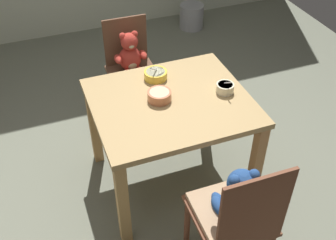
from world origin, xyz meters
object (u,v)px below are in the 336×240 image
object	(u,v)px
teddy_chair_far_center	(131,62)
teddy_chair_near_front	(236,209)
porridge_bowl_cream_near_right	(225,88)
metal_pail	(192,16)
dining_table	(171,114)
porridge_bowl_yellow_far_center	(156,75)
porridge_bowl_terracotta_center	(159,96)

from	to	relation	value
teddy_chair_far_center	teddy_chair_near_front	bearing A→B (deg)	4.16
teddy_chair_near_front	porridge_bowl_cream_near_right	bearing A→B (deg)	-20.74
teddy_chair_far_center	porridge_bowl_cream_near_right	bearing A→B (deg)	25.87
teddy_chair_far_center	metal_pail	bearing A→B (deg)	141.19
dining_table	porridge_bowl_yellow_far_center	bearing A→B (deg)	91.83
dining_table	teddy_chair_near_front	distance (m)	0.80
dining_table	metal_pail	xyz separation A→B (m)	(1.08, 2.15, -0.47)
teddy_chair_near_front	porridge_bowl_cream_near_right	world-z (taller)	teddy_chair_near_front
porridge_bowl_terracotta_center	porridge_bowl_cream_near_right	bearing A→B (deg)	-9.08
dining_table	porridge_bowl_yellow_far_center	xyz separation A→B (m)	(-0.01, 0.26, 0.15)
porridge_bowl_yellow_far_center	teddy_chair_near_front	bearing A→B (deg)	-86.39
porridge_bowl_yellow_far_center	porridge_bowl_cream_near_right	size ratio (longest dim) A/B	1.26
dining_table	teddy_chair_far_center	distance (m)	0.81
teddy_chair_far_center	metal_pail	distance (m)	1.80
teddy_chair_far_center	porridge_bowl_terracotta_center	size ratio (longest dim) A/B	5.73
porridge_bowl_terracotta_center	metal_pail	world-z (taller)	porridge_bowl_terracotta_center
metal_pail	teddy_chair_near_front	bearing A→B (deg)	-109.15
porridge_bowl_cream_near_right	porridge_bowl_yellow_far_center	bearing A→B (deg)	140.47
teddy_chair_near_front	porridge_bowl_yellow_far_center	xyz separation A→B (m)	(-0.07, 1.06, 0.19)
dining_table	metal_pail	world-z (taller)	dining_table
porridge_bowl_terracotta_center	metal_pail	xyz separation A→B (m)	(1.15, 2.12, -0.62)
teddy_chair_near_front	porridge_bowl_terracotta_center	distance (m)	0.86
porridge_bowl_yellow_far_center	metal_pail	xyz separation A→B (m)	(1.09, 1.89, -0.61)
porridge_bowl_yellow_far_center	teddy_chair_far_center	bearing A→B (deg)	92.72
porridge_bowl_terracotta_center	porridge_bowl_cream_near_right	size ratio (longest dim) A/B	1.23
porridge_bowl_cream_near_right	teddy_chair_near_front	bearing A→B (deg)	-111.49
teddy_chair_near_front	metal_pail	bearing A→B (deg)	-18.40
porridge_bowl_cream_near_right	metal_pail	bearing A→B (deg)	71.67
dining_table	porridge_bowl_terracotta_center	world-z (taller)	porridge_bowl_terracotta_center
dining_table	porridge_bowl_terracotta_center	distance (m)	0.16
porridge_bowl_terracotta_center	porridge_bowl_yellow_far_center	world-z (taller)	porridge_bowl_yellow_far_center
teddy_chair_far_center	porridge_bowl_cream_near_right	size ratio (longest dim) A/B	7.03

